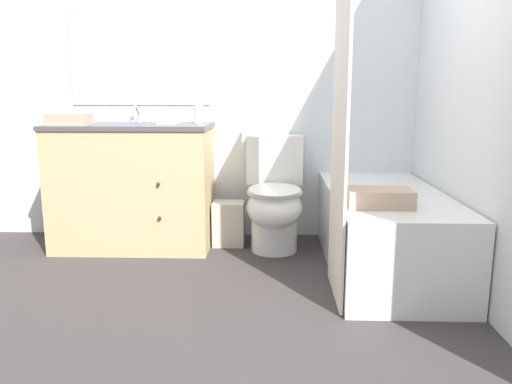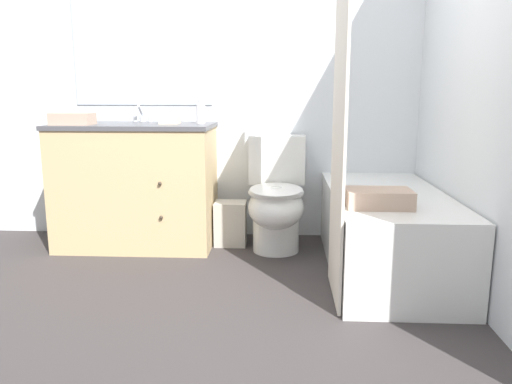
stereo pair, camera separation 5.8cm
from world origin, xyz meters
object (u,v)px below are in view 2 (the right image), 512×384
object	(u,v)px
bathtub	(386,231)
soap_dispenser	(201,113)
tissue_box	(170,118)
sink_faucet	(142,117)
bath_towel_folded	(379,198)
wastebasket	(231,223)
toilet	(276,200)
vanity_cabinet	(137,184)
hand_towel_folded	(73,119)

from	to	relation	value
bathtub	soap_dispenser	xyz separation A→B (m)	(-1.20, 0.48, 0.69)
bathtub	tissue_box	xyz separation A→B (m)	(-1.40, 0.42, 0.66)
bathtub	tissue_box	distance (m)	1.60
sink_faucet	soap_dispenser	world-z (taller)	soap_dispenser
bathtub	bath_towel_folded	bearing A→B (deg)	-108.35
tissue_box	soap_dispenser	bearing A→B (deg)	15.64
sink_faucet	wastebasket	size ratio (longest dim) A/B	0.46
sink_faucet	toilet	size ratio (longest dim) A/B	0.18
vanity_cabinet	toilet	distance (m)	0.99
tissue_box	soap_dispenser	distance (m)	0.21
tissue_box	hand_towel_folded	distance (m)	0.64
vanity_cabinet	hand_towel_folded	size ratio (longest dim) A/B	4.10
vanity_cabinet	bathtub	world-z (taller)	vanity_cabinet
wastebasket	hand_towel_folded	xyz separation A→B (m)	(-1.03, -0.17, 0.75)
toilet	bathtub	bearing A→B (deg)	-28.54
toilet	soap_dispenser	xyz separation A→B (m)	(-0.53, 0.11, 0.58)
vanity_cabinet	tissue_box	bearing A→B (deg)	-4.45
tissue_box	hand_towel_folded	xyz separation A→B (m)	(-0.62, -0.12, 0.00)
vanity_cabinet	soap_dispenser	size ratio (longest dim) A/B	6.79
bathtub	wastebasket	bearing A→B (deg)	155.11
wastebasket	soap_dispenser	xyz separation A→B (m)	(-0.20, 0.01, 0.78)
sink_faucet	hand_towel_folded	bearing A→B (deg)	-137.01
bathtub	soap_dispenser	distance (m)	1.46
wastebasket	bathtub	bearing A→B (deg)	-24.89
soap_dispenser	bath_towel_folded	world-z (taller)	soap_dispenser
wastebasket	hand_towel_folded	bearing A→B (deg)	-170.84
toilet	bath_towel_folded	xyz separation A→B (m)	(0.54, -0.76, 0.18)
toilet	soap_dispenser	size ratio (longest dim) A/B	4.83
soap_dispenser	hand_towel_folded	distance (m)	0.85
wastebasket	tissue_box	xyz separation A→B (m)	(-0.40, -0.04, 0.75)
soap_dispenser	bath_towel_folded	xyz separation A→B (m)	(1.07, -0.86, -0.40)
hand_towel_folded	vanity_cabinet	bearing A→B (deg)	20.78
wastebasket	bath_towel_folded	xyz separation A→B (m)	(0.87, -0.85, 0.38)
vanity_cabinet	sink_faucet	distance (m)	0.50
bathtub	soap_dispenser	bearing A→B (deg)	158.37
hand_towel_folded	bath_towel_folded	distance (m)	2.05
hand_towel_folded	bath_towel_folded	xyz separation A→B (m)	(1.90, -0.69, -0.37)
toilet	vanity_cabinet	bearing A→B (deg)	175.80
toilet	tissue_box	size ratio (longest dim) A/B	5.90
soap_dispenser	vanity_cabinet	bearing A→B (deg)	-175.36
toilet	tissue_box	xyz separation A→B (m)	(-0.73, 0.05, 0.55)
vanity_cabinet	hand_towel_folded	distance (m)	0.61
bathtub	hand_towel_folded	size ratio (longest dim) A/B	5.49
bath_towel_folded	hand_towel_folded	bearing A→B (deg)	160.11
soap_dispenser	hand_towel_folded	size ratio (longest dim) A/B	0.60
vanity_cabinet	wastebasket	xyz separation A→B (m)	(0.66, 0.03, -0.28)
sink_faucet	toilet	distance (m)	1.16
bathtub	hand_towel_folded	distance (m)	2.15
tissue_box	bathtub	bearing A→B (deg)	-16.62
vanity_cabinet	sink_faucet	xyz separation A→B (m)	(-0.00, 0.20, 0.46)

